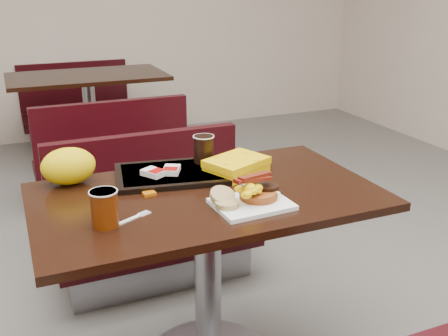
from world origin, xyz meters
name	(u,v)px	position (x,y,z in m)	size (l,w,h in m)	color
table_near	(208,285)	(0.00, 0.00, 0.38)	(1.20, 0.70, 0.75)	black
bench_near_n	(156,215)	(0.00, 0.70, 0.36)	(1.00, 0.46, 0.72)	black
table_far	(91,121)	(0.00, 2.60, 0.38)	(1.20, 0.70, 0.75)	black
bench_far_s	(108,147)	(0.00, 1.90, 0.36)	(1.00, 0.46, 0.72)	black
bench_far_n	(78,105)	(0.00, 3.30, 0.36)	(1.00, 0.46, 0.72)	black
platter	(252,204)	(0.10, -0.16, 0.76)	(0.25, 0.19, 0.01)	white
pancake_stack	(259,194)	(0.13, -0.14, 0.78)	(0.13, 0.13, 0.03)	#924118
sausage_patty	(268,186)	(0.17, -0.13, 0.80)	(0.08, 0.08, 0.01)	black
scrambled_eggs	(250,190)	(0.08, -0.18, 0.81)	(0.08, 0.07, 0.04)	#FFE205
bacon_strips	(253,179)	(0.10, -0.15, 0.84)	(0.15, 0.07, 0.01)	#450504
muffin_bottom	(227,204)	(0.01, -0.16, 0.77)	(0.08, 0.08, 0.02)	tan
muffin_top	(222,196)	(0.01, -0.12, 0.79)	(0.08, 0.08, 0.02)	tan
coffee_cup_near	(104,209)	(-0.38, -0.12, 0.81)	(0.08, 0.08, 0.11)	#7D3204
fork	(127,220)	(-0.31, -0.12, 0.75)	(0.14, 0.03, 0.00)	white
knife	(257,188)	(0.18, -0.03, 0.75)	(0.18, 0.02, 0.00)	white
condiment_syrup	(149,194)	(-0.19, 0.06, 0.76)	(0.04, 0.03, 0.01)	#AB5207
condiment_ketchup	(180,187)	(-0.07, 0.08, 0.75)	(0.03, 0.03, 0.01)	#8C0504
tray	(171,174)	(-0.07, 0.20, 0.76)	(0.41, 0.29, 0.02)	black
hashbrown_sleeve_left	(153,173)	(-0.14, 0.19, 0.78)	(0.06, 0.08, 0.02)	silver
hashbrown_sleeve_right	(171,170)	(-0.07, 0.19, 0.78)	(0.06, 0.08, 0.02)	silver
coffee_cup_far	(204,149)	(0.09, 0.26, 0.82)	(0.08, 0.08, 0.11)	black
clamshell	(236,166)	(0.18, 0.14, 0.78)	(0.22, 0.17, 0.06)	#F5BA04
paper_bag	(68,166)	(-0.43, 0.28, 0.82)	(0.20, 0.14, 0.14)	yellow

